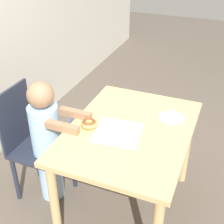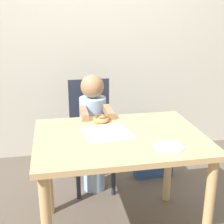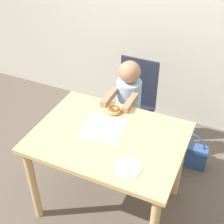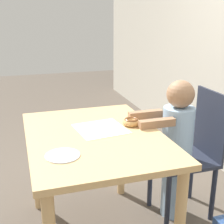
{
  "view_description": "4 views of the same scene",
  "coord_description": "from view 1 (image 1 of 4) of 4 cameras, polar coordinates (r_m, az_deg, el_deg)",
  "views": [
    {
      "loc": [
        -1.64,
        -0.54,
        1.94
      ],
      "look_at": [
        -0.03,
        0.12,
        0.88
      ],
      "focal_mm": 50.0,
      "sensor_mm": 36.0,
      "label": 1
    },
    {
      "loc": [
        -0.39,
        -1.79,
        1.52
      ],
      "look_at": [
        -0.03,
        0.12,
        0.88
      ],
      "focal_mm": 50.0,
      "sensor_mm": 36.0,
      "label": 2
    },
    {
      "loc": [
        0.71,
        -1.52,
        2.21
      ],
      "look_at": [
        -0.03,
        0.12,
        0.88
      ],
      "focal_mm": 50.0,
      "sensor_mm": 36.0,
      "label": 3
    },
    {
      "loc": [
        1.69,
        -0.42,
        1.46
      ],
      "look_at": [
        -0.03,
        0.12,
        0.88
      ],
      "focal_mm": 50.0,
      "sensor_mm": 36.0,
      "label": 4
    }
  ],
  "objects": [
    {
      "name": "handbag",
      "position": [
        3.07,
        -7.05,
        -4.97
      ],
      "size": [
        0.36,
        0.11,
        0.38
      ],
      "color": "#2D4C84",
      "rests_on": "ground_plane"
    },
    {
      "name": "ground_plane",
      "position": [
        2.6,
        2.8,
        -16.95
      ],
      "size": [
        12.0,
        12.0,
        0.0
      ],
      "primitive_type": "plane",
      "color": "brown"
    },
    {
      "name": "dining_table",
      "position": [
        2.16,
        3.23,
        -5.59
      ],
      "size": [
        1.07,
        0.8,
        0.76
      ],
      "color": "tan",
      "rests_on": "ground_plane"
    },
    {
      "name": "napkin",
      "position": [
        2.05,
        1.09,
        -3.76
      ],
      "size": [
        0.33,
        0.33,
        0.0
      ],
      "color": "white",
      "rests_on": "dining_table"
    },
    {
      "name": "donut",
      "position": [
        2.1,
        -4.23,
        -2.11
      ],
      "size": [
        0.11,
        0.11,
        0.05
      ],
      "color": "tan",
      "rests_on": "dining_table"
    },
    {
      "name": "plate",
      "position": [
        2.24,
        10.89,
        -1.0
      ],
      "size": [
        0.18,
        0.18,
        0.01
      ],
      "color": "silver",
      "rests_on": "dining_table"
    },
    {
      "name": "chair",
      "position": [
        2.49,
        -14.09,
        -5.86
      ],
      "size": [
        0.36,
        0.43,
        0.93
      ],
      "color": "#232838",
      "rests_on": "ground_plane"
    },
    {
      "name": "child_figure",
      "position": [
        2.38,
        -11.74,
        -5.31
      ],
      "size": [
        0.23,
        0.44,
        1.03
      ],
      "color": "#99BCE0",
      "rests_on": "ground_plane"
    }
  ]
}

